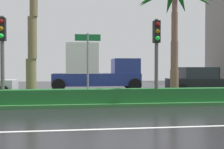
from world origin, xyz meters
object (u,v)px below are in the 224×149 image
Objects in this scene: traffic_signal_median_left at (2,43)px; traffic_signal_median_right at (157,45)px; street_name_sign at (88,58)px; car_in_traffic_second at (199,81)px; box_truck_lead at (95,70)px.

traffic_signal_median_left reaches higher than traffic_signal_median_right.
traffic_signal_median_right is at bearing -3.06° from street_name_sign.
street_name_sign is (3.58, -0.22, -0.62)m from traffic_signal_median_left.
traffic_signal_median_right is 1.22× the size of street_name_sign.
car_in_traffic_second is (11.29, 5.53, -1.87)m from traffic_signal_median_left.
box_truck_lead is at bearing 83.91° from street_name_sign.
box_truck_lead reaches higher than street_name_sign.
car_in_traffic_second is (4.72, 5.91, -1.84)m from traffic_signal_median_right.
street_name_sign is 8.84m from box_truck_lead.
box_truck_lead reaches higher than car_in_traffic_second.
box_truck_lead is at bearing 156.00° from car_in_traffic_second.
traffic_signal_median_left is 12.71m from car_in_traffic_second.
box_truck_lead is 1.49× the size of car_in_traffic_second.
traffic_signal_median_left is 0.86× the size of car_in_traffic_second.
traffic_signal_median_right is 0.57× the size of box_truck_lead.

